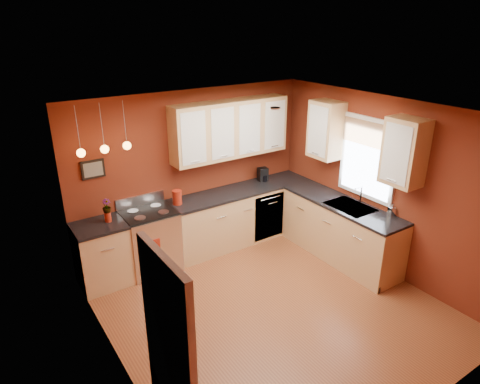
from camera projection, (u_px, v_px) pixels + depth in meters
floor at (271, 307)px, 5.70m from camera, size 4.20×4.20×0.00m
ceiling at (278, 114)px, 4.72m from camera, size 4.00×4.20×0.02m
wall_back at (193, 172)px, 6.82m from camera, size 4.00×0.02×2.60m
wall_front at (429, 310)px, 3.60m from camera, size 4.00×0.02×2.60m
wall_left at (113, 269)px, 4.18m from camera, size 0.02×4.20×2.60m
wall_right at (382, 186)px, 6.24m from camera, size 0.02×4.20×2.60m
base_cabinets_back_left at (103, 256)px, 6.07m from camera, size 0.70×0.60×0.90m
base_cabinets_back_right at (241, 216)px, 7.29m from camera, size 2.54×0.60×0.90m
base_cabinets_right at (340, 231)px, 6.75m from camera, size 0.60×2.10×0.90m
counter_back_left at (99, 226)px, 5.89m from camera, size 0.70×0.62×0.04m
counter_back_right at (241, 190)px, 7.11m from camera, size 2.54×0.62×0.04m
counter_right at (343, 204)px, 6.58m from camera, size 0.62×2.10×0.04m
gas_range at (151, 240)px, 6.43m from camera, size 0.76×0.64×1.11m
dishwasher_front at (269, 216)px, 7.26m from camera, size 0.60×0.02×0.80m
sink at (350, 208)px, 6.46m from camera, size 0.50×0.70×0.33m
window at (368, 156)px, 6.31m from camera, size 0.06×1.02×1.22m
door_left_wall at (171, 367)px, 3.38m from camera, size 0.12×0.82×2.05m
upper_cabinets_back at (230, 129)px, 6.75m from camera, size 2.00×0.35×0.90m
upper_cabinets_right at (362, 140)px, 6.15m from camera, size 0.35×1.95×0.90m
wall_picture at (93, 169)px, 5.88m from camera, size 0.32×0.03×0.26m
pendant_lights at (105, 149)px, 5.54m from camera, size 0.71×0.11×0.66m
red_canister at (177, 197)px, 6.49m from camera, size 0.15×0.15×0.22m
red_vase at (108, 217)px, 5.95m from camera, size 0.09×0.09×0.14m
flowers at (107, 207)px, 5.89m from camera, size 0.14×0.14×0.21m
coffee_maker at (263, 175)px, 7.43m from camera, size 0.18×0.18×0.23m
soap_pump at (392, 210)px, 6.12m from camera, size 0.10×0.11×0.19m
dish_towel at (154, 248)px, 6.12m from camera, size 0.20×0.01×0.27m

